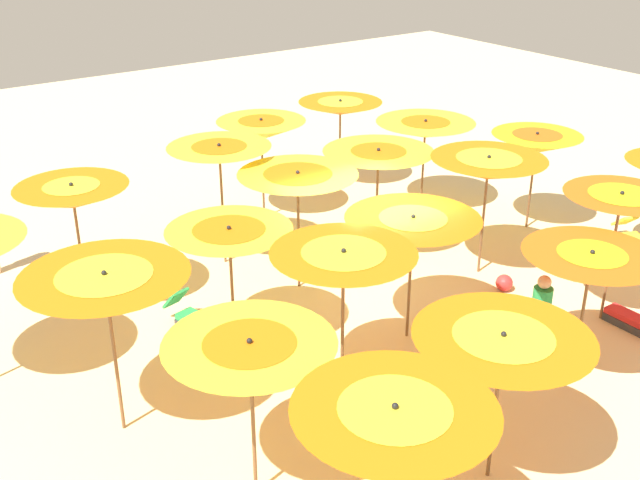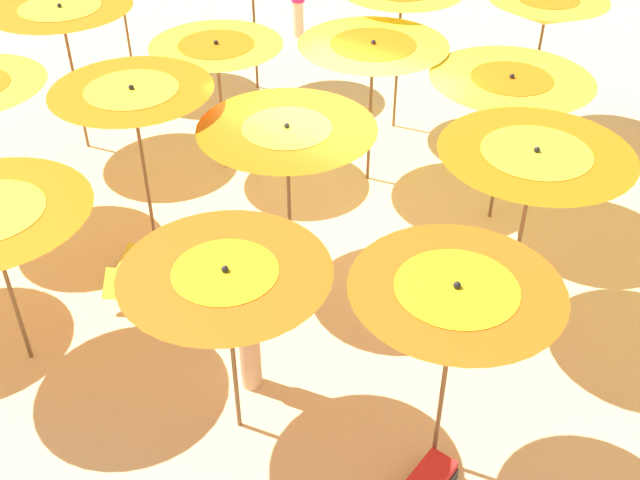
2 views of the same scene
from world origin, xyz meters
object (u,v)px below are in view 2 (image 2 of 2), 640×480
(beach_umbrella_10, at_px, (62,20))
(lounger_1, at_px, (128,270))
(beach_umbrella_2, at_px, (226,284))
(beach_umbrella_11, at_px, (217,56))
(beach_ball, at_px, (461,333))
(beachgoer_0, at_px, (248,329))
(beach_umbrella_8, at_px, (533,167))
(beach_umbrella_7, at_px, (287,143))
(lounger_0, at_px, (247,131))
(beach_umbrella_3, at_px, (455,302))
(beach_umbrella_12, at_px, (373,57))
(beach_umbrella_13, at_px, (510,90))
(beach_umbrella_18, at_px, (546,11))
(beach_umbrella_6, at_px, (133,102))
(beach_umbrella_17, at_px, (401,1))

(beach_umbrella_10, relative_size, lounger_1, 2.16)
(beach_umbrella_2, xyz_separation_m, lounger_1, (-2.85, 0.92, -1.83))
(beach_umbrella_11, bearing_deg, beach_ball, -14.00)
(beachgoer_0, bearing_deg, beach_umbrella_8, 155.52)
(beach_umbrella_7, relative_size, lounger_0, 1.66)
(beach_umbrella_8, bearing_deg, beach_ball, -102.86)
(beach_umbrella_8, xyz_separation_m, beach_umbrella_10, (-7.69, -0.53, 0.08))
(beach_umbrella_3, bearing_deg, beach_umbrella_12, 131.90)
(beach_umbrella_13, height_order, beach_ball, beach_umbrella_13)
(beach_umbrella_2, height_order, beach_umbrella_11, beach_umbrella_2)
(beach_umbrella_7, bearing_deg, beach_umbrella_18, 82.83)
(lounger_0, bearing_deg, beach_umbrella_12, 83.81)
(beach_umbrella_8, height_order, beach_umbrella_11, beach_umbrella_8)
(beach_umbrella_8, distance_m, beach_umbrella_13, 2.16)
(beach_umbrella_6, bearing_deg, beach_umbrella_17, 80.95)
(beach_umbrella_8, bearing_deg, beach_umbrella_10, -176.06)
(beach_umbrella_11, xyz_separation_m, lounger_0, (-0.28, 0.83, -1.74))
(beach_umbrella_3, height_order, lounger_0, beach_umbrella_3)
(beach_umbrella_3, xyz_separation_m, beach_umbrella_8, (-0.45, 2.56, -0.03))
(beach_umbrella_2, height_order, beachgoer_0, beach_umbrella_2)
(beach_umbrella_8, height_order, beach_umbrella_13, beach_umbrella_8)
(beach_umbrella_8, relative_size, beach_umbrella_11, 1.11)
(beach_umbrella_6, bearing_deg, beach_umbrella_12, 66.30)
(beach_umbrella_6, height_order, beach_umbrella_11, beach_umbrella_6)
(beach_umbrella_2, height_order, beach_umbrella_3, beach_umbrella_3)
(beach_umbrella_12, xyz_separation_m, beach_umbrella_17, (-0.64, 1.75, 0.21))
(beach_umbrella_8, bearing_deg, lounger_1, -149.71)
(beach_umbrella_6, relative_size, beach_umbrella_8, 1.01)
(beach_umbrella_6, xyz_separation_m, beach_umbrella_17, (0.80, 5.03, 0.07))
(beach_umbrella_13, bearing_deg, beach_umbrella_11, -161.60)
(beach_umbrella_8, xyz_separation_m, lounger_1, (-4.33, -2.53, -1.99))
(beach_umbrella_12, distance_m, beach_umbrella_17, 1.87)
(beach_umbrella_6, distance_m, lounger_0, 3.71)
(beach_umbrella_3, relative_size, lounger_0, 1.78)
(lounger_0, distance_m, beachgoer_0, 5.71)
(beach_umbrella_10, bearing_deg, beach_umbrella_2, -25.19)
(beach_umbrella_2, bearing_deg, beachgoer_0, 118.64)
(beach_umbrella_2, distance_m, beach_umbrella_7, 2.77)
(beach_umbrella_3, height_order, beachgoer_0, beach_umbrella_3)
(lounger_0, bearing_deg, beach_umbrella_18, 121.44)
(beach_umbrella_18, relative_size, lounger_0, 1.74)
(beach_umbrella_3, relative_size, beach_umbrella_6, 0.98)
(beach_umbrella_3, height_order, beach_umbrella_6, beach_umbrella_6)
(beach_umbrella_2, relative_size, beach_umbrella_6, 0.90)
(beach_umbrella_6, distance_m, beach_umbrella_17, 5.10)
(beach_umbrella_8, bearing_deg, beachgoer_0, -121.30)
(beach_umbrella_2, bearing_deg, beach_umbrella_8, 66.80)
(beach_umbrella_2, xyz_separation_m, beach_umbrella_13, (0.30, 5.27, 0.07))
(beach_umbrella_2, relative_size, beach_umbrella_18, 0.94)
(beach_umbrella_11, relative_size, beach_umbrella_12, 0.93)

